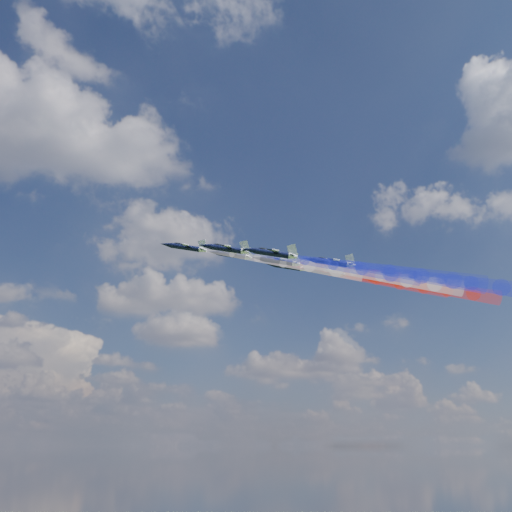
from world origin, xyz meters
name	(u,v)px	position (x,y,z in m)	size (l,w,h in m)	color
jet_lead	(186,247)	(-21.39, 15.15, 156.76)	(10.42, 13.03, 3.47)	black
trail_lead	(283,262)	(2.84, 5.77, 152.15)	(4.34, 41.26, 4.34)	white
jet_inner_left	(226,249)	(-13.82, 0.87, 152.52)	(10.42, 13.03, 3.47)	black
trail_inner_left	(333,265)	(10.40, -8.50, 147.91)	(4.34, 41.26, 4.34)	#1921D4
jet_inner_right	(232,255)	(-6.91, 21.24, 157.91)	(10.42, 13.03, 3.47)	black
trail_inner_right	(325,269)	(17.32, 11.87, 153.30)	(4.34, 41.26, 4.34)	red
jet_outer_left	(272,253)	(-6.38, -12.30, 147.96)	(10.42, 13.03, 3.47)	black
trail_outer_left	(390,271)	(17.85, -21.68, 143.35)	(4.34, 41.26, 4.34)	#1921D4
jet_center_third	(278,261)	(1.52, 6.09, 152.31)	(10.42, 13.03, 3.47)	black
trail_center_third	(380,276)	(25.75, -3.28, 147.70)	(4.34, 41.26, 4.34)	white
jet_outer_right	(288,267)	(11.54, 26.00, 157.47)	(10.42, 13.03, 3.47)	black
trail_outer_right	(376,280)	(35.77, 16.63, 152.85)	(4.34, 41.26, 4.34)	red
jet_rear_left	(331,262)	(10.61, -6.96, 148.96)	(10.42, 13.03, 3.47)	black
trail_rear_left	(442,279)	(34.84, -16.33, 144.35)	(4.34, 41.26, 4.34)	#1921D4
jet_rear_right	(325,272)	(17.51, 12.06, 152.47)	(10.42, 13.03, 3.47)	black
trail_rear_right	(422,286)	(41.74, 2.68, 147.86)	(4.34, 41.26, 4.34)	red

